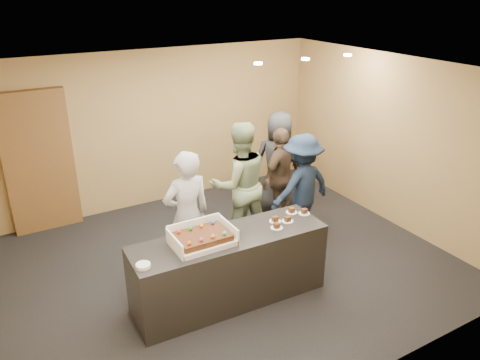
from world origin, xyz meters
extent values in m
plane|color=black|center=(0.00, 0.00, 0.00)|extent=(6.00, 6.00, 0.00)
plane|color=silver|center=(0.00, 0.00, 2.70)|extent=(6.00, 6.00, 0.00)
cube|color=tan|center=(0.00, 2.50, 1.35)|extent=(6.00, 0.04, 2.70)
cube|color=tan|center=(0.00, -2.50, 1.35)|extent=(6.00, 0.04, 2.70)
cube|color=tan|center=(3.00, 0.00, 1.35)|extent=(0.04, 5.00, 2.70)
cube|color=black|center=(-0.33, -0.70, 0.45)|extent=(2.42, 0.79, 0.90)
cube|color=brown|center=(-1.96, 2.41, 1.12)|extent=(1.02, 0.15, 2.24)
cube|color=white|center=(-0.67, -0.70, 0.93)|extent=(0.69, 0.48, 0.06)
cube|color=white|center=(-1.02, -0.70, 0.99)|extent=(0.02, 0.48, 0.19)
cube|color=white|center=(-0.33, -0.70, 0.99)|extent=(0.02, 0.48, 0.19)
cube|color=white|center=(-0.67, -0.46, 1.00)|extent=(0.69, 0.02, 0.21)
cube|color=#3C1E0D|center=(-0.67, -0.70, 0.99)|extent=(0.60, 0.42, 0.07)
sphere|color=red|center=(-0.90, -0.55, 1.05)|extent=(0.05, 0.05, 0.05)
sphere|color=#229619|center=(-0.76, -0.55, 1.05)|extent=(0.05, 0.05, 0.05)
sphere|color=orange|center=(-0.61, -0.55, 1.05)|extent=(0.05, 0.05, 0.05)
sphere|color=blue|center=(-0.47, -0.55, 1.05)|extent=(0.05, 0.05, 0.05)
sphere|color=#FF4C15|center=(-0.90, -0.85, 1.05)|extent=(0.05, 0.05, 0.05)
sphere|color=#C42A94|center=(-0.76, -0.85, 1.05)|extent=(0.05, 0.05, 0.05)
sphere|color=orange|center=(-0.61, -0.85, 1.05)|extent=(0.05, 0.05, 0.05)
sphere|color=#2AD26C|center=(-0.47, -0.85, 1.05)|extent=(0.05, 0.05, 0.05)
cylinder|color=white|center=(-1.43, -0.82, 0.92)|extent=(0.16, 0.16, 0.04)
cylinder|color=white|center=(0.28, -0.82, 0.90)|extent=(0.15, 0.15, 0.01)
cube|color=#3C1E0D|center=(0.28, -0.82, 0.94)|extent=(0.07, 0.06, 0.06)
cylinder|color=white|center=(0.36, -0.66, 0.90)|extent=(0.15, 0.15, 0.01)
cube|color=#3C1E0D|center=(0.36, -0.66, 0.94)|extent=(0.07, 0.06, 0.06)
cylinder|color=white|center=(0.49, -0.74, 0.90)|extent=(0.15, 0.15, 0.01)
cube|color=#3C1E0D|center=(0.49, -0.74, 0.94)|extent=(0.07, 0.06, 0.06)
cylinder|color=white|center=(0.68, -0.57, 0.90)|extent=(0.15, 0.15, 0.01)
cube|color=#3C1E0D|center=(0.68, -0.57, 0.94)|extent=(0.07, 0.06, 0.06)
cylinder|color=white|center=(0.81, -0.67, 0.90)|extent=(0.15, 0.15, 0.01)
cube|color=#3C1E0D|center=(0.81, -0.67, 0.94)|extent=(0.07, 0.06, 0.06)
imported|color=#A3A3A8|center=(-0.54, 0.04, 0.89)|extent=(0.67, 0.45, 1.78)
imported|color=gray|center=(0.51, 0.50, 0.94)|extent=(0.99, 0.82, 1.89)
imported|color=#17253E|center=(1.42, 0.19, 0.82)|extent=(1.11, 0.69, 1.65)
imported|color=brown|center=(1.40, 0.71, 0.81)|extent=(1.03, 0.74, 1.62)
imported|color=#27282D|center=(1.58, 1.04, 0.89)|extent=(1.02, 1.00, 1.78)
cylinder|color=#FFEAC6|center=(0.80, 0.50, 2.67)|extent=(0.12, 0.12, 0.03)
cylinder|color=#FFEAC6|center=(1.60, 0.50, 2.67)|extent=(0.12, 0.12, 0.03)
cylinder|color=#FFEAC6|center=(2.40, 0.50, 2.67)|extent=(0.12, 0.12, 0.03)
camera|label=1|loc=(-2.64, -4.97, 3.69)|focal=35.00mm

